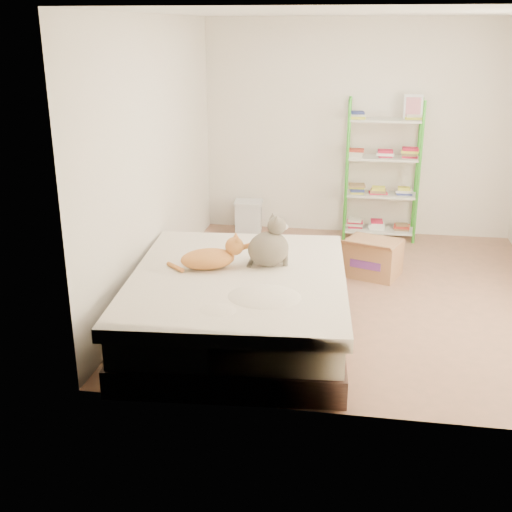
% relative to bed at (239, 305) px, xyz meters
% --- Properties ---
extents(room, '(3.81, 4.21, 2.61)m').
position_rel_bed_xyz_m(room, '(0.92, 1.05, 1.02)').
color(room, '#A06E54').
rests_on(room, ground).
extents(bed, '(1.92, 2.33, 0.56)m').
position_rel_bed_xyz_m(bed, '(0.00, 0.00, 0.00)').
color(bed, brown).
rests_on(bed, ground).
extents(orange_cat, '(0.61, 0.47, 0.22)m').
position_rel_bed_xyz_m(orange_cat, '(-0.28, 0.09, 0.39)').
color(orange_cat, '#E07841').
rests_on(orange_cat, bed).
extents(grey_cat, '(0.49, 0.46, 0.43)m').
position_rel_bed_xyz_m(grey_cat, '(0.22, 0.24, 0.50)').
color(grey_cat, '#6B614F').
rests_on(grey_cat, bed).
extents(shelf_unit, '(0.88, 0.36, 1.74)m').
position_rel_bed_xyz_m(shelf_unit, '(1.22, 2.93, 0.52)').
color(shelf_unit, green).
rests_on(shelf_unit, ground).
extents(cardboard_box, '(0.66, 0.67, 0.44)m').
position_rel_bed_xyz_m(cardboard_box, '(1.13, 1.61, -0.09)').
color(cardboard_box, '#AE7F51').
rests_on(cardboard_box, ground).
extents(white_bin, '(0.37, 0.33, 0.40)m').
position_rel_bed_xyz_m(white_bin, '(-0.41, 2.90, -0.08)').
color(white_bin, silver).
rests_on(white_bin, ground).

